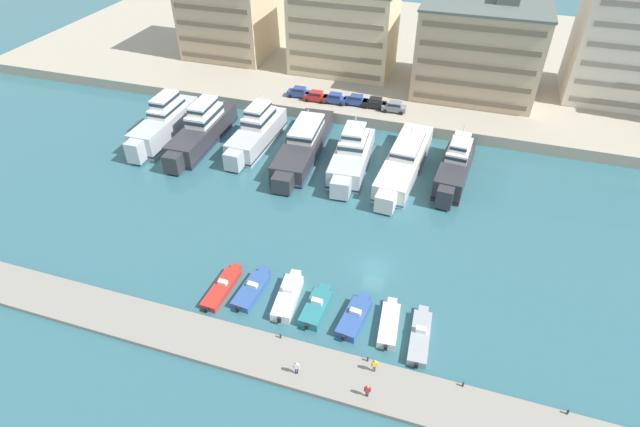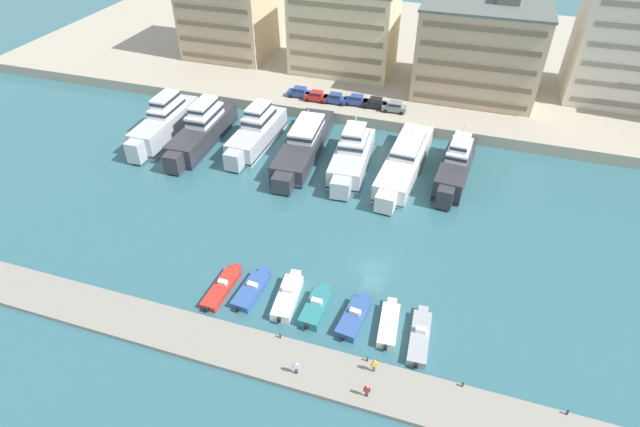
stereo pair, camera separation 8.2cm
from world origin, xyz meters
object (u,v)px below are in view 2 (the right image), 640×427
car_blue_mid_left (335,98)px  motorboat_grey_mid_right (420,336)px  pedestrian_mid_deck (367,390)px  pedestrian_far_side (374,365)px  pedestrian_near_edge (296,367)px  yacht_charcoal_left (202,129)px  yacht_silver_mid_left (257,131)px  motorboat_blue_left (252,289)px  motorboat_white_mid_left (288,296)px  motorboat_red_far_left (222,287)px  yacht_charcoal_center_left (304,144)px  yacht_silver_far_left (165,123)px  car_blue_far_left (299,92)px  car_blue_center_left (356,100)px  motorboat_cream_center_right (389,324)px  car_black_center (375,103)px  car_grey_center_right (395,107)px  yacht_silver_center (352,155)px  motorboat_teal_center_left (316,307)px  motorboat_blue_center (354,317)px  yacht_ivory_center_right (405,161)px  car_red_left (316,96)px  yacht_charcoal_mid_right (456,165)px

car_blue_mid_left → motorboat_grey_mid_right: bearing=-63.7°
pedestrian_mid_deck → pedestrian_far_side: 2.73m
car_blue_mid_left → pedestrian_near_edge: bearing=-77.4°
yacht_charcoal_left → yacht_silver_mid_left: size_ratio=1.14×
yacht_charcoal_left → motorboat_blue_left: bearing=-53.3°
motorboat_white_mid_left → pedestrian_near_edge: bearing=-64.6°
motorboat_red_far_left → car_blue_mid_left: 45.05m
yacht_charcoal_center_left → pedestrian_mid_deck: yacht_charcoal_center_left is taller
yacht_charcoal_left → yacht_silver_far_left: bearing=-178.0°
car_blue_far_left → car_blue_center_left: same height
yacht_charcoal_left → motorboat_cream_center_right: 46.01m
yacht_charcoal_left → pedestrian_mid_deck: (36.07, -36.90, -0.84)m
yacht_silver_far_left → car_black_center: bearing=28.4°
yacht_charcoal_center_left → motorboat_white_mid_left: bearing=-74.1°
car_black_center → pedestrian_near_edge: bearing=-84.9°
yacht_charcoal_left → car_grey_center_right: 32.35m
yacht_charcoal_center_left → motorboat_blue_left: (4.22, -29.61, -1.29)m
yacht_silver_center → motorboat_blue_left: 28.40m
motorboat_teal_center_left → motorboat_blue_center: 4.20m
motorboat_white_mid_left → motorboat_teal_center_left: size_ratio=1.19×
motorboat_blue_left → car_blue_center_left: 44.80m
motorboat_white_mid_left → motorboat_grey_mid_right: 14.54m
car_blue_center_left → car_blue_mid_left: bearing=-173.2°
motorboat_cream_center_right → car_blue_far_left: bearing=119.9°
motorboat_teal_center_left → car_blue_far_left: size_ratio=1.49×
yacht_silver_far_left → yacht_ivory_center_right: 39.28m
car_blue_center_left → yacht_silver_far_left: bearing=-148.7°
motorboat_cream_center_right → car_black_center: 46.42m
yacht_silver_center → motorboat_red_far_left: 29.72m
yacht_charcoal_center_left → motorboat_blue_left: bearing=-81.9°
car_red_left → car_black_center: (10.55, 0.57, 0.00)m
motorboat_red_far_left → pedestrian_far_side: bearing=-16.4°
yacht_silver_mid_left → yacht_ivory_center_right: yacht_silver_mid_left is taller
yacht_ivory_center_right → motorboat_blue_center: yacht_ivory_center_right is taller
motorboat_teal_center_left → motorboat_blue_left: bearing=177.5°
yacht_charcoal_left → pedestrian_far_side: size_ratio=12.01×
yacht_charcoal_left → car_blue_mid_left: (17.40, 16.25, 0.60)m
yacht_charcoal_center_left → yacht_charcoal_mid_right: 23.15m
yacht_charcoal_mid_right → motorboat_grey_mid_right: bearing=-90.4°
yacht_silver_mid_left → car_grey_center_right: (19.48, 14.06, 0.67)m
car_blue_center_left → motorboat_cream_center_right: bearing=-71.2°
motorboat_teal_center_left → pedestrian_far_side: bearing=-37.4°
yacht_silver_center → motorboat_blue_center: (7.91, -28.42, -1.66)m
car_blue_center_left → car_black_center: same height
motorboat_blue_center → yacht_charcoal_center_left: bearing=118.2°
motorboat_blue_center → pedestrian_mid_deck: 9.22m
yacht_charcoal_center_left → car_grey_center_right: yacht_charcoal_center_left is taller
yacht_silver_far_left → yacht_silver_center: bearing=0.5°
yacht_charcoal_center_left → pedestrian_far_side: size_ratio=13.66×
car_blue_center_left → car_grey_center_right: (6.92, -0.53, 0.00)m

